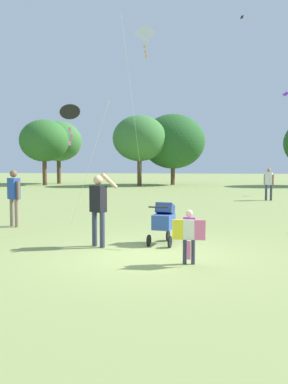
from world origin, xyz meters
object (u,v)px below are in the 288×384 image
at_px(stroller, 164,219).
at_px(person_kid_running, 269,182).
at_px(child_with_butterfly_kite, 189,232).
at_px(person_red_shirt, 14,193).
at_px(kite_orange_delta, 144,39).
at_px(person_adult_flyer, 98,204).
at_px(kite_adult_black, 70,113).

distance_m(stroller, person_kid_running, 12.86).
relative_size(child_with_butterfly_kite, person_red_shirt, 0.61).
bearing_deg(person_red_shirt, stroller, -25.18).
height_order(person_red_shirt, person_kid_running, person_red_shirt).
xyz_separation_m(stroller, kite_orange_delta, (-1.41, 9.55, 7.10)).
height_order(stroller, person_red_shirt, person_red_shirt).
xyz_separation_m(person_red_shirt, person_kid_running, (9.64, 9.65, -0.06)).
distance_m(person_adult_flyer, kite_adult_black, 4.70).
bearing_deg(kite_orange_delta, kite_adult_black, -105.33).
height_order(child_with_butterfly_kite, kite_adult_black, kite_adult_black).
distance_m(person_adult_flyer, person_red_shirt, 4.26).
relative_size(person_red_shirt, person_kid_running, 1.06).
bearing_deg(stroller, person_adult_flyer, -161.67).
relative_size(kite_orange_delta, person_kid_running, 5.11).
xyz_separation_m(stroller, person_red_shirt, (-4.78, 2.25, 0.43)).
relative_size(person_adult_flyer, kite_orange_delta, 0.21).
bearing_deg(kite_orange_delta, stroller, -81.59).
height_order(person_adult_flyer, stroller, person_adult_flyer).
distance_m(stroller, kite_orange_delta, 11.98).
bearing_deg(person_kid_running, child_with_butterfly_kite, -107.08).
height_order(child_with_butterfly_kite, person_adult_flyer, person_adult_flyer).
relative_size(person_adult_flyer, stroller, 1.59).
height_order(child_with_butterfly_kite, stroller, child_with_butterfly_kite).
bearing_deg(person_kid_running, kite_orange_delta, -159.51).
distance_m(person_red_shirt, person_kid_running, 13.64).
relative_size(kite_adult_black, kite_orange_delta, 0.45).
distance_m(kite_adult_black, person_kid_running, 12.23).
relative_size(child_with_butterfly_kite, person_adult_flyer, 0.61).
relative_size(child_with_butterfly_kite, stroller, 0.97).
bearing_deg(child_with_butterfly_kite, person_adult_flyer, 144.90).
relative_size(stroller, person_kid_running, 0.67).
xyz_separation_m(kite_orange_delta, person_red_shirt, (-3.37, -7.30, -6.67)).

